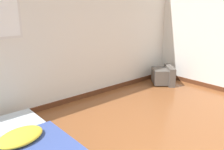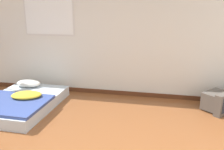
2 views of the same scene
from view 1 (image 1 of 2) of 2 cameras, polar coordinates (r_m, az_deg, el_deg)
The scene contains 2 objects.
wall_back at distance 4.17m, azimuth -14.16°, elevation 9.77°, with size 8.20×0.08×2.60m.
crt_tv at distance 5.60m, azimuth 11.73°, elevation -0.10°, with size 0.66×0.68×0.39m.
Camera 1 is at (-1.91, -0.92, 1.72)m, focal length 40.00 mm.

